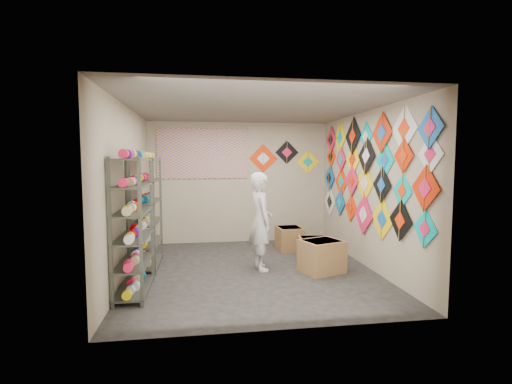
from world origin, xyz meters
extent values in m
plane|color=black|center=(0.00, 0.00, 0.00)|extent=(4.50, 4.50, 0.00)
plane|color=tan|center=(0.00, 2.25, 1.35)|extent=(4.00, 0.00, 4.00)
plane|color=tan|center=(0.00, -2.25, 1.35)|extent=(4.00, 0.00, 4.00)
plane|color=tan|center=(-2.00, 0.00, 1.35)|extent=(0.00, 4.50, 4.50)
plane|color=tan|center=(2.00, 0.00, 1.35)|extent=(0.00, 4.50, 4.50)
plane|color=slate|center=(0.00, 0.00, 2.70)|extent=(4.50, 4.50, 0.00)
cube|color=#4C5147|center=(-1.78, -0.85, 0.95)|extent=(0.40, 1.10, 1.90)
cube|color=#4C5147|center=(-1.78, 0.45, 0.95)|extent=(0.40, 1.10, 1.90)
cylinder|color=#F62353|center=(-1.78, -1.33, 1.04)|extent=(0.12, 0.10, 0.12)
cylinder|color=#FD6000|center=(-1.78, -1.14, 1.04)|extent=(0.12, 0.10, 0.12)
cylinder|color=yellow|center=(-1.78, -0.95, 1.04)|extent=(0.12, 0.10, 0.12)
cylinder|color=white|center=(-1.78, -0.75, 1.04)|extent=(0.12, 0.10, 0.12)
cylinder|color=#C60204|center=(-1.78, -0.56, 1.04)|extent=(0.12, 0.10, 0.12)
cylinder|color=#7B0FA5|center=(-1.78, -0.37, 1.04)|extent=(0.12, 0.10, 0.12)
cylinder|color=#D3B978|center=(-1.78, -0.03, 1.04)|extent=(0.12, 0.10, 0.12)
cylinder|color=#0F6188|center=(-1.78, 0.16, 1.04)|extent=(0.12, 0.10, 0.12)
cylinder|color=#F62353|center=(-1.78, 0.35, 1.04)|extent=(0.12, 0.10, 0.12)
cylinder|color=#FD6000|center=(-1.78, 0.55, 1.04)|extent=(0.12, 0.10, 0.12)
cylinder|color=yellow|center=(-1.78, 0.74, 1.04)|extent=(0.12, 0.10, 0.12)
cylinder|color=white|center=(-1.78, 0.93, 1.04)|extent=(0.12, 0.10, 0.12)
cube|color=#00AFAF|center=(1.99, -1.76, 0.98)|extent=(0.03, 0.52, 0.52)
cube|color=black|center=(1.97, -1.19, 0.99)|extent=(0.02, 0.61, 0.61)
cube|color=yellow|center=(1.99, -0.62, 0.92)|extent=(0.01, 0.70, 0.70)
cube|color=#EA1A54|center=(1.97, 0.02, 0.90)|extent=(0.03, 0.72, 0.72)
cube|color=#F63304|center=(1.99, 0.62, 0.95)|extent=(0.03, 0.55, 0.55)
cube|color=#125DB6|center=(1.97, 1.16, 0.98)|extent=(0.01, 0.55, 0.55)
cube|color=white|center=(1.99, 1.80, 0.93)|extent=(0.01, 0.67, 0.67)
cube|color=red|center=(1.97, -1.76, 1.50)|extent=(0.03, 0.61, 0.61)
cube|color=#00AFAF|center=(1.99, -1.19, 1.42)|extent=(0.03, 0.52, 0.52)
cube|color=black|center=(1.97, -0.61, 1.47)|extent=(0.02, 0.58, 0.58)
cube|color=yellow|center=(1.99, 0.05, 1.45)|extent=(0.01, 0.67, 0.67)
cube|color=#EA1A54|center=(1.97, 0.57, 1.47)|extent=(0.02, 0.61, 0.61)
cube|color=#F63304|center=(1.99, 1.15, 1.41)|extent=(0.02, 0.65, 0.65)
cube|color=#125DB6|center=(1.97, 1.81, 1.46)|extent=(0.01, 0.60, 0.60)
cube|color=white|center=(1.99, -1.81, 1.93)|extent=(0.02, 0.53, 0.53)
cube|color=red|center=(1.97, -1.22, 1.92)|extent=(0.01, 0.50, 0.50)
cube|color=#00AFAF|center=(1.99, -0.65, 1.85)|extent=(0.01, 0.58, 0.58)
cube|color=black|center=(1.97, -0.03, 1.93)|extent=(0.04, 0.66, 0.66)
cube|color=yellow|center=(1.99, 0.59, 1.87)|extent=(0.03, 0.65, 0.65)
cube|color=#EA1A54|center=(1.97, 1.15, 1.87)|extent=(0.01, 0.51, 0.51)
cube|color=#F63304|center=(1.99, 1.77, 1.94)|extent=(0.02, 0.53, 0.53)
cube|color=#125DB6|center=(1.97, -1.81, 2.26)|extent=(0.03, 0.54, 0.54)
cube|color=white|center=(1.99, -1.18, 2.30)|extent=(0.03, 0.68, 0.68)
cube|color=red|center=(1.97, -0.57, 2.28)|extent=(0.02, 0.65, 0.65)
cube|color=#00AFAF|center=(1.99, 0.05, 2.27)|extent=(0.02, 0.51, 0.51)
cube|color=black|center=(1.97, 0.57, 2.31)|extent=(0.03, 0.70, 0.70)
cube|color=yellow|center=(1.99, 1.26, 2.32)|extent=(0.03, 0.66, 0.66)
cube|color=#EA1A54|center=(1.97, 1.75, 2.30)|extent=(0.02, 0.59, 0.59)
cube|color=#F63304|center=(0.55, 2.24, 1.89)|extent=(0.65, 0.02, 0.65)
cube|color=black|center=(1.10, 2.24, 2.03)|extent=(0.54, 0.02, 0.54)
cube|color=yellow|center=(1.60, 2.24, 1.82)|extent=(0.55, 0.02, 0.55)
cube|color=#814EA9|center=(-0.80, 2.23, 2.00)|extent=(2.00, 0.01, 1.10)
imported|color=beige|center=(0.14, 0.04, 0.83)|extent=(0.70, 0.55, 1.65)
cube|color=olive|center=(1.12, -0.28, 0.27)|extent=(0.78, 0.72, 0.53)
cube|color=olive|center=(1.20, 0.43, 0.22)|extent=(0.58, 0.50, 0.43)
cube|color=olive|center=(0.95, 1.31, 0.24)|extent=(0.53, 0.57, 0.47)
camera|label=1|loc=(-0.84, -6.08, 1.85)|focal=26.00mm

